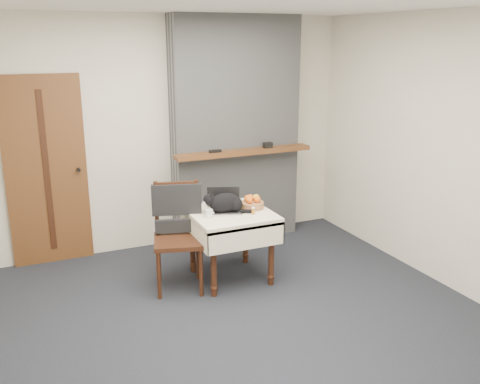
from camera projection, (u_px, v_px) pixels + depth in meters
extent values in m
plane|color=black|center=(226.00, 322.00, 4.58)|extent=(4.50, 4.50, 0.00)
cube|color=beige|center=(157.00, 135.00, 5.98)|extent=(4.50, 0.02, 2.60)
cube|color=beige|center=(442.00, 151.00, 5.10)|extent=(0.02, 4.00, 2.60)
cube|color=white|center=(223.00, 1.00, 3.86)|extent=(4.50, 4.00, 0.02)
cube|color=brown|center=(46.00, 172.00, 5.57)|extent=(0.82, 0.05, 2.00)
cube|color=#341B0E|center=(47.00, 172.00, 5.54)|extent=(0.06, 0.01, 1.70)
cylinder|color=black|center=(79.00, 170.00, 5.65)|extent=(0.04, 0.06, 0.04)
cube|color=gray|center=(236.00, 131.00, 6.20)|extent=(1.50, 0.30, 2.60)
cube|color=brown|center=(244.00, 152.00, 6.04)|extent=(1.62, 0.18, 0.05)
cube|color=black|center=(215.00, 151.00, 5.89)|extent=(0.14, 0.04, 0.03)
cube|color=black|center=(268.00, 145.00, 6.14)|extent=(0.10, 0.07, 0.06)
cylinder|color=#341B0E|center=(214.00, 264.00, 4.95)|extent=(0.06, 0.06, 0.64)
sphere|color=#341B0E|center=(214.00, 288.00, 5.02)|extent=(0.07, 0.07, 0.07)
cylinder|color=#341B0E|center=(271.00, 254.00, 5.19)|extent=(0.06, 0.06, 0.64)
sphere|color=#341B0E|center=(271.00, 277.00, 5.25)|extent=(0.07, 0.07, 0.07)
cylinder|color=#341B0E|center=(192.00, 243.00, 5.48)|extent=(0.06, 0.06, 0.64)
sphere|color=#341B0E|center=(193.00, 264.00, 5.55)|extent=(0.07, 0.07, 0.07)
cylinder|color=#341B0E|center=(246.00, 234.00, 5.71)|extent=(0.06, 0.06, 0.64)
sphere|color=#341B0E|center=(246.00, 255.00, 5.78)|extent=(0.07, 0.07, 0.07)
cube|color=beige|center=(231.00, 215.00, 5.24)|extent=(0.78, 0.78, 0.06)
cube|color=beige|center=(247.00, 238.00, 4.93)|extent=(0.78, 0.01, 0.22)
cube|color=beige|center=(216.00, 214.00, 5.60)|extent=(0.78, 0.01, 0.22)
cube|color=beige|center=(194.00, 231.00, 5.12)|extent=(0.01, 0.78, 0.22)
cube|color=beige|center=(266.00, 220.00, 5.42)|extent=(0.01, 0.78, 0.22)
cube|color=#B7B7BC|center=(224.00, 212.00, 5.20)|extent=(0.38, 0.32, 0.02)
cube|color=black|center=(224.00, 211.00, 5.20)|extent=(0.30, 0.23, 0.00)
cube|color=black|center=(223.00, 196.00, 5.30)|extent=(0.32, 0.16, 0.22)
cube|color=#A3BDEE|center=(223.00, 197.00, 5.29)|extent=(0.29, 0.14, 0.20)
ellipsoid|color=black|center=(225.00, 203.00, 5.18)|extent=(0.33, 0.22, 0.20)
ellipsoid|color=black|center=(234.00, 204.00, 5.21)|extent=(0.18, 0.20, 0.16)
sphere|color=black|center=(209.00, 200.00, 5.13)|extent=(0.13, 0.13, 0.11)
ellipsoid|color=white|center=(205.00, 203.00, 5.12)|extent=(0.06, 0.06, 0.06)
ellipsoid|color=white|center=(212.00, 208.00, 5.16)|extent=(0.06, 0.07, 0.08)
cone|color=black|center=(211.00, 195.00, 5.08)|extent=(0.04, 0.05, 0.05)
cone|color=black|center=(209.00, 193.00, 5.14)|extent=(0.04, 0.05, 0.05)
cylinder|color=black|center=(243.00, 211.00, 5.19)|extent=(0.17, 0.11, 0.03)
sphere|color=white|center=(213.00, 213.00, 5.13)|extent=(0.04, 0.04, 0.04)
sphere|color=white|center=(211.00, 211.00, 5.20)|extent=(0.04, 0.04, 0.04)
cylinder|color=silver|center=(209.00, 214.00, 5.06)|extent=(0.07, 0.07, 0.08)
cylinder|color=#AD6315|center=(253.00, 211.00, 5.16)|extent=(0.03, 0.03, 0.06)
cylinder|color=white|center=(253.00, 208.00, 5.15)|extent=(0.03, 0.03, 0.01)
cylinder|color=#A37041|center=(252.00, 205.00, 5.34)|extent=(0.23, 0.23, 0.06)
sphere|color=orange|center=(249.00, 200.00, 5.29)|extent=(0.07, 0.07, 0.07)
sphere|color=orange|center=(257.00, 199.00, 5.31)|extent=(0.07, 0.07, 0.07)
sphere|color=orange|center=(250.00, 198.00, 5.37)|extent=(0.07, 0.07, 0.07)
sphere|color=yellow|center=(256.00, 198.00, 5.37)|extent=(0.07, 0.07, 0.07)
sphere|color=orange|center=(247.00, 198.00, 5.35)|extent=(0.07, 0.07, 0.07)
cube|color=black|center=(244.00, 210.00, 5.29)|extent=(0.12, 0.06, 0.01)
cube|color=#341B0E|center=(178.00, 241.00, 5.06)|extent=(0.56, 0.56, 0.04)
cylinder|color=#341B0E|center=(159.00, 275.00, 4.92)|extent=(0.04, 0.04, 0.49)
cylinder|color=#341B0E|center=(201.00, 272.00, 4.97)|extent=(0.04, 0.04, 0.49)
cylinder|color=#341B0E|center=(159.00, 258.00, 5.29)|extent=(0.04, 0.04, 0.49)
cylinder|color=#341B0E|center=(198.00, 256.00, 5.34)|extent=(0.04, 0.04, 0.49)
cylinder|color=#341B0E|center=(156.00, 209.00, 5.15)|extent=(0.04, 0.04, 0.54)
cylinder|color=#341B0E|center=(197.00, 207.00, 5.20)|extent=(0.04, 0.04, 0.54)
cube|color=#341B0E|center=(176.00, 197.00, 5.14)|extent=(0.38, 0.14, 0.30)
cube|color=black|center=(176.00, 199.00, 5.14)|extent=(0.48, 0.19, 0.30)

